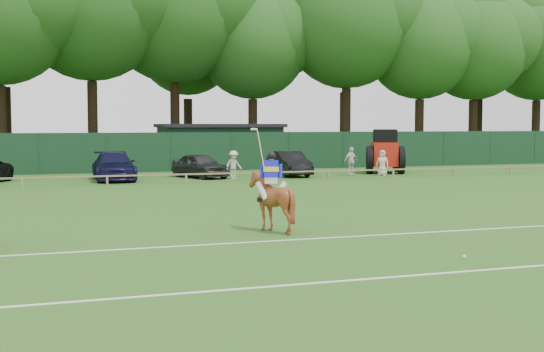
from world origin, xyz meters
name	(u,v)px	position (x,y,z in m)	size (l,w,h in m)	color
ground	(290,234)	(0.00, 0.00, 0.00)	(160.00, 160.00, 0.00)	#1E4C14
horse_chestnut	(271,201)	(-0.33, 0.67, 0.86)	(1.39, 1.57, 1.73)	brown
sedan_navy	(114,166)	(-2.29, 21.15, 0.76)	(2.12, 5.21, 1.51)	#121136
hatch_grey	(200,166)	(2.51, 21.26, 0.69)	(1.64, 4.07, 1.39)	#302F32
estate_black	(289,164)	(7.81, 21.04, 0.72)	(1.52, 4.35, 1.43)	black
spectator_left	(234,165)	(4.09, 19.89, 0.78)	(1.01, 0.58, 1.56)	beige
spectator_mid	(351,161)	(11.38, 20.18, 0.84)	(0.98, 0.41, 1.68)	silver
spectator_right	(382,163)	(13.00, 19.33, 0.75)	(0.74, 0.48, 1.51)	silver
rider_chestnut	(271,174)	(-0.34, 0.66, 1.63)	(0.91, 0.76, 2.05)	silver
polo_ball	(464,257)	(2.44, -4.74, 0.04)	(0.09, 0.09, 0.09)	silver
pitch_lines	(343,255)	(0.00, -3.50, 0.01)	(60.00, 5.10, 0.01)	silver
pitch_rail	(167,175)	(0.00, 18.00, 0.45)	(62.10, 0.10, 0.50)	#997F5B
perimeter_fence	(139,152)	(0.00, 27.00, 1.25)	(92.08, 0.08, 2.50)	#14351E
utility_shed	(220,146)	(6.00, 30.00, 1.54)	(8.40, 4.40, 3.04)	#14331E
tree_row	(150,165)	(2.00, 35.00, 0.00)	(96.00, 12.00, 21.00)	#26561C
tractor	(384,152)	(14.20, 21.34, 1.28)	(3.21, 3.79, 2.71)	red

